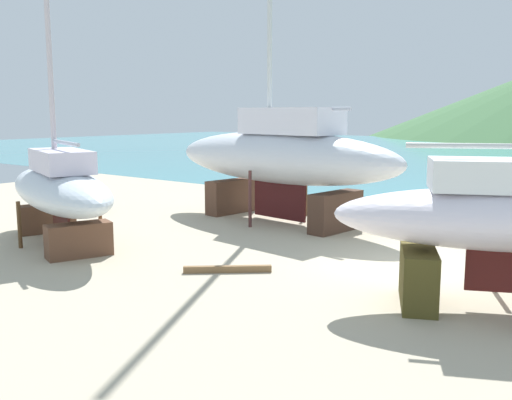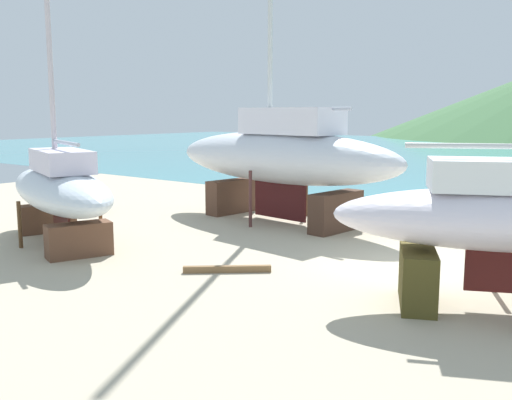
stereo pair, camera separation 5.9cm
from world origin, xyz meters
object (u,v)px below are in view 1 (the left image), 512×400
(sailboat_far_slipway, at_px, (511,221))
(sailboat_mid_port, at_px, (60,189))
(sailboat_small_center, at_px, (281,156))
(barrel_tipped_right, at_px, (94,202))

(sailboat_far_slipway, bearing_deg, sailboat_mid_port, 163.10)
(sailboat_small_center, bearing_deg, sailboat_far_slipway, 157.89)
(sailboat_far_slipway, distance_m, sailboat_small_center, 10.70)
(sailboat_mid_port, bearing_deg, sailboat_small_center, -94.36)
(sailboat_small_center, bearing_deg, sailboat_mid_port, 72.05)
(sailboat_small_center, xyz_separation_m, barrel_tipped_right, (-7.08, -3.13, -2.02))
(sailboat_far_slipway, xyz_separation_m, barrel_tipped_right, (-16.46, 1.99, -1.43))
(sailboat_small_center, height_order, barrel_tipped_right, sailboat_small_center)
(sailboat_far_slipway, height_order, sailboat_small_center, sailboat_small_center)
(sailboat_mid_port, distance_m, barrel_tipped_right, 5.71)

